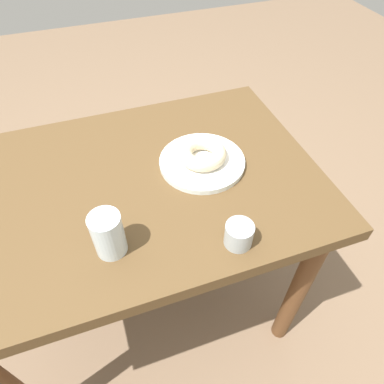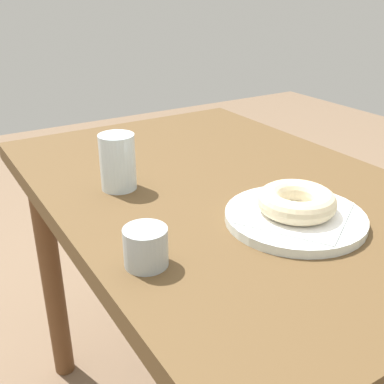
{
  "view_description": "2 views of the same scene",
  "coord_description": "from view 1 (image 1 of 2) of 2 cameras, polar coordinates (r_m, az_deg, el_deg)",
  "views": [
    {
      "loc": [
        -0.06,
        -0.64,
        1.36
      ],
      "look_at": [
        0.12,
        -0.12,
        0.77
      ],
      "focal_mm": 32.16,
      "sensor_mm": 36.0,
      "label": 1
    },
    {
      "loc": [
        0.69,
        -0.5,
        1.09
      ],
      "look_at": [
        0.08,
        -0.12,
        0.76
      ],
      "focal_mm": 43.8,
      "sensor_mm": 36.0,
      "label": 2
    }
  ],
  "objects": [
    {
      "name": "ground_plane",
      "position": [
        1.5,
        -6.28,
        -18.01
      ],
      "size": [
        6.0,
        6.0,
        0.0
      ],
      "primitive_type": "plane",
      "color": "brown"
    },
    {
      "name": "table",
      "position": [
        0.98,
        -9.12,
        -2.96
      ],
      "size": [
        0.98,
        0.66,
        0.72
      ],
      "color": "brown",
      "rests_on": "ground_plane"
    },
    {
      "name": "plate_sugar_ring",
      "position": [
        0.93,
        1.68,
        5.03
      ],
      "size": [
        0.23,
        0.23,
        0.02
      ],
      "primitive_type": "cylinder",
      "color": "white",
      "rests_on": "table"
    },
    {
      "name": "napkin_sugar_ring",
      "position": [
        0.93,
        1.7,
        5.45
      ],
      "size": [
        0.22,
        0.22,
        0.0
      ],
      "primitive_type": "cube",
      "rotation": [
        0.0,
        0.0,
        0.55
      ],
      "color": "white",
      "rests_on": "plate_sugar_ring"
    },
    {
      "name": "donut_sugar_ring",
      "position": [
        0.91,
        1.72,
        6.4
      ],
      "size": [
        0.13,
        0.13,
        0.04
      ],
      "primitive_type": "torus",
      "color": "beige",
      "rests_on": "napkin_sugar_ring"
    },
    {
      "name": "water_glass",
      "position": [
        0.74,
        -13.75,
        -6.82
      ],
      "size": [
        0.07,
        0.07,
        0.11
      ],
      "primitive_type": "cylinder",
      "color": "silver",
      "rests_on": "table"
    },
    {
      "name": "sugar_jar",
      "position": [
        0.75,
        7.78,
        -7.01
      ],
      "size": [
        0.06,
        0.06,
        0.06
      ],
      "primitive_type": "cylinder",
      "color": "#AAB6BA",
      "rests_on": "table"
    }
  ]
}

